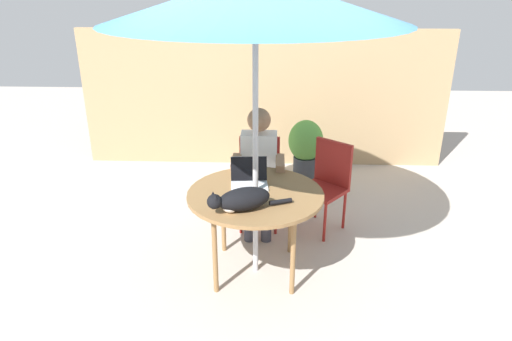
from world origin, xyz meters
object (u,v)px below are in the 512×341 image
(chair_empty, at_px, (327,179))
(person_seated, at_px, (259,165))
(laptop, at_px, (249,177))
(potted_plant_near_fence, at_px, (305,147))
(chair_occupied, at_px, (259,175))
(patio_table, at_px, (255,199))
(cat, at_px, (241,200))

(chair_empty, relative_size, person_seated, 0.72)
(laptop, distance_m, potted_plant_near_fence, 1.83)
(chair_occupied, relative_size, laptop, 2.74)
(patio_table, distance_m, cat, 0.34)
(cat, relative_size, potted_plant_near_fence, 0.79)
(person_seated, bearing_deg, chair_empty, 7.14)
(chair_empty, distance_m, potted_plant_near_fence, 1.08)
(chair_occupied, bearing_deg, chair_empty, -6.39)
(laptop, relative_size, cat, 0.52)
(potted_plant_near_fence, bearing_deg, cat, -105.74)
(patio_table, height_order, cat, cat)
(cat, distance_m, potted_plant_near_fence, 2.29)
(chair_empty, relative_size, cat, 1.42)
(patio_table, relative_size, laptop, 3.41)
(patio_table, distance_m, chair_occupied, 0.89)
(person_seated, height_order, potted_plant_near_fence, person_seated)
(chair_empty, xyz_separation_m, cat, (-0.75, -1.10, 0.31))
(patio_table, distance_m, laptop, 0.22)
(chair_empty, xyz_separation_m, laptop, (-0.72, -0.63, 0.29))
(chair_occupied, xyz_separation_m, person_seated, (0.00, -0.16, 0.17))
(chair_occupied, xyz_separation_m, chair_empty, (0.66, -0.07, 0.00))
(chair_empty, bearing_deg, patio_table, -129.62)
(person_seated, bearing_deg, chair_occupied, 90.00)
(laptop, height_order, potted_plant_near_fence, laptop)
(person_seated, xyz_separation_m, cat, (-0.09, -1.02, 0.13))
(patio_table, distance_m, potted_plant_near_fence, 1.96)
(chair_occupied, bearing_deg, potted_plant_near_fence, 62.55)
(patio_table, bearing_deg, person_seated, 90.00)
(person_seated, distance_m, potted_plant_near_fence, 1.29)
(person_seated, bearing_deg, laptop, -96.29)
(laptop, xyz_separation_m, cat, (-0.03, -0.47, 0.02))
(patio_table, xyz_separation_m, person_seated, (0.00, 0.72, 0.00))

